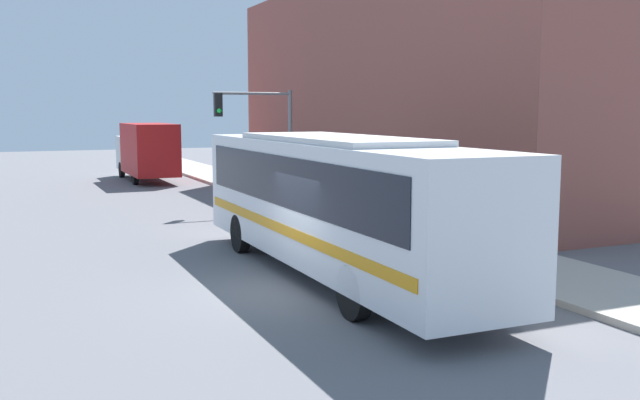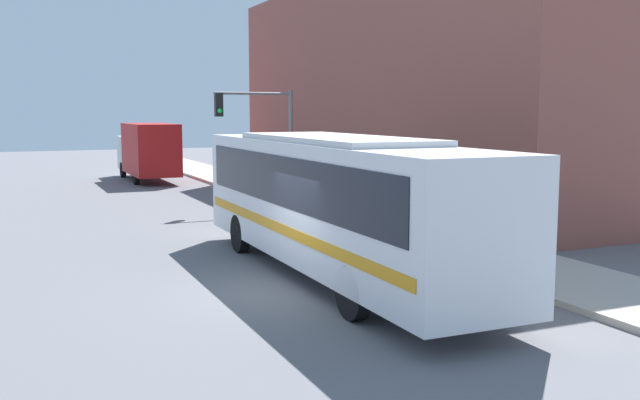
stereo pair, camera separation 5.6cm
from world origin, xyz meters
name	(u,v)px [view 1 (the left image)]	position (x,y,z in m)	size (l,w,h in m)	color
ground_plane	(287,291)	(0.00, 0.00, 0.00)	(120.00, 120.00, 0.00)	slate
sidewalk	(253,187)	(6.06, 20.00, 0.07)	(3.12, 70.00, 0.15)	#A8A399
building_facade	(402,89)	(10.62, 13.16, 4.82)	(6.00, 24.33, 9.64)	brown
city_bus	(333,196)	(1.49, 0.80, 1.92)	(2.61, 12.07, 3.31)	silver
delivery_truck	(146,150)	(1.87, 26.03, 1.73)	(2.26, 7.70, 3.19)	#B21919
fire_hydrant	(428,235)	(5.10, 2.37, 0.50)	(0.23, 0.32, 0.70)	#999999
traffic_light_pole	(262,125)	(4.04, 12.91, 3.32)	(3.28, 0.35, 4.57)	slate
pedestrian_near_corner	(434,205)	(6.68, 4.47, 0.99)	(0.34, 0.34, 1.66)	slate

